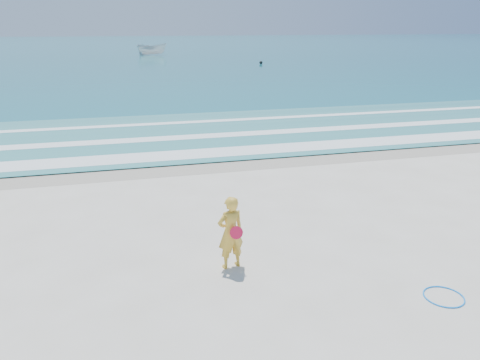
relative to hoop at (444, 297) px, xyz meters
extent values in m
plane|color=silver|center=(-2.68, 0.78, -0.01)|extent=(400.00, 400.00, 0.00)
cube|color=#B2A893|center=(-2.68, 9.78, -0.01)|extent=(400.00, 2.40, 0.00)
cube|color=#19727F|center=(-2.68, 105.78, 0.01)|extent=(400.00, 190.00, 0.04)
cube|color=#59B7AD|center=(-2.68, 14.78, 0.03)|extent=(400.00, 10.00, 0.01)
cube|color=white|center=(-2.68, 11.08, 0.04)|extent=(400.00, 1.40, 0.01)
cube|color=white|center=(-2.68, 13.98, 0.04)|extent=(400.00, 0.90, 0.01)
cube|color=white|center=(-2.68, 17.28, 0.04)|extent=(400.00, 0.60, 0.01)
torus|color=#0D86FB|center=(0.00, 0.00, 0.00)|extent=(0.98, 0.98, 0.03)
imported|color=silver|center=(0.51, 73.41, 0.94)|extent=(4.94, 2.52, 1.82)
sphere|color=black|center=(12.26, 51.35, 0.23)|extent=(0.40, 0.40, 0.40)
imported|color=gold|center=(-3.58, 2.15, 0.77)|extent=(0.64, 0.49, 1.57)
cylinder|color=#E8143F|center=(-3.50, 1.97, 0.84)|extent=(0.27, 0.08, 0.27)
camera|label=1|loc=(-5.62, -6.38, 4.85)|focal=35.00mm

